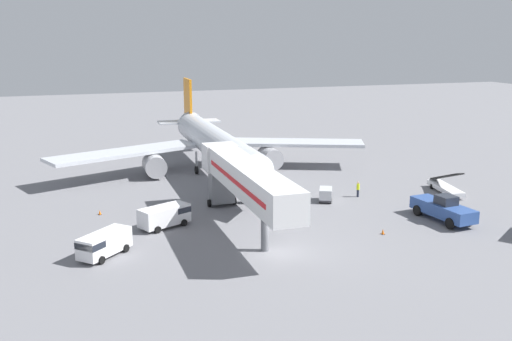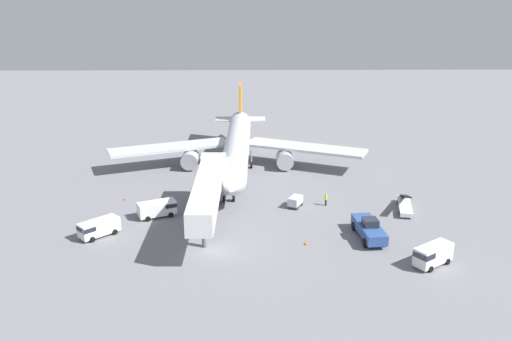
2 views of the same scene
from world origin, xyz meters
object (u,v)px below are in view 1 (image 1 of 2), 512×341
object	(u,v)px
jet_bridge	(243,178)
service_van_rear_left	(166,215)
airplane_at_gate	(214,144)
safety_cone_alpha	(383,232)
pushback_tug	(443,209)
baggage_cart_far_center	(326,194)
belt_loader_truck	(446,187)
service_van_mid_left	(103,243)
ground_crew_worker_foreground	(358,189)
safety_cone_bravo	(100,212)

from	to	relation	value
jet_bridge	service_van_rear_left	world-z (taller)	jet_bridge
airplane_at_gate	jet_bridge	xyz separation A→B (m)	(-3.23, -23.15, 0.95)
airplane_at_gate	service_van_rear_left	distance (m)	22.87
jet_bridge	service_van_rear_left	distance (m)	8.55
airplane_at_gate	jet_bridge	world-z (taller)	airplane_at_gate
service_van_rear_left	safety_cone_alpha	size ratio (longest dim) A/B	10.39
pushback_tug	safety_cone_alpha	world-z (taller)	pushback_tug
baggage_cart_far_center	safety_cone_alpha	bearing A→B (deg)	-88.80
belt_loader_truck	baggage_cart_far_center	world-z (taller)	belt_loader_truck
service_van_mid_left	safety_cone_alpha	size ratio (longest dim) A/B	9.47
airplane_at_gate	ground_crew_worker_foreground	xyz separation A→B (m)	(12.74, -16.69, -3.16)
jet_bridge	pushback_tug	bearing A→B (deg)	-12.09
belt_loader_truck	ground_crew_worker_foreground	size ratio (longest dim) A/B	3.84
baggage_cart_far_center	safety_cone_alpha	distance (m)	11.95
ground_crew_worker_foreground	pushback_tug	bearing A→B (deg)	-70.43
airplane_at_gate	jet_bridge	bearing A→B (deg)	-97.95
safety_cone_alpha	airplane_at_gate	bearing A→B (deg)	106.57
belt_loader_truck	service_van_rear_left	size ratio (longest dim) A/B	1.29
ground_crew_worker_foreground	safety_cone_alpha	xyz separation A→B (m)	(-4.09, -12.39, -0.70)
jet_bridge	belt_loader_truck	xyz separation A→B (m)	(26.65, 4.60, -4.30)
pushback_tug	safety_cone_bravo	xyz separation A→B (m)	(-32.64, 13.28, -0.99)
pushback_tug	service_van_rear_left	world-z (taller)	pushback_tug
service_van_mid_left	baggage_cart_far_center	size ratio (longest dim) A/B	1.76
airplane_at_gate	baggage_cart_far_center	distance (m)	19.38
safety_cone_alpha	ground_crew_worker_foreground	bearing A→B (deg)	71.74
baggage_cart_far_center	safety_cone_alpha	size ratio (longest dim) A/B	5.39
airplane_at_gate	service_van_rear_left	size ratio (longest dim) A/B	8.25
jet_bridge	belt_loader_truck	world-z (taller)	jet_bridge
service_van_rear_left	service_van_mid_left	xyz separation A→B (m)	(-6.42, -6.17, -0.01)
baggage_cart_far_center	service_van_mid_left	bearing A→B (deg)	-159.79
belt_loader_truck	safety_cone_alpha	world-z (taller)	belt_loader_truck
baggage_cart_far_center	safety_cone_bravo	bearing A→B (deg)	172.91
jet_bridge	ground_crew_worker_foreground	distance (m)	17.71
airplane_at_gate	service_van_mid_left	distance (m)	31.36
airplane_at_gate	service_van_rear_left	xyz separation A→B (m)	(-10.26, -20.22, -2.93)
service_van_rear_left	ground_crew_worker_foreground	world-z (taller)	service_van_rear_left
ground_crew_worker_foreground	baggage_cart_far_center	bearing A→B (deg)	-173.90
jet_bridge	pushback_tug	distance (m)	20.58
pushback_tug	belt_loader_truck	size ratio (longest dim) A/B	1.08
service_van_mid_left	ground_crew_worker_foreground	world-z (taller)	service_van_mid_left
service_van_rear_left	baggage_cart_far_center	bearing A→B (deg)	9.34
jet_bridge	service_van_mid_left	size ratio (longest dim) A/B	4.63
jet_bridge	belt_loader_truck	bearing A→B (deg)	9.80
service_van_mid_left	safety_cone_alpha	world-z (taller)	service_van_mid_left
service_van_mid_left	safety_cone_bravo	size ratio (longest dim) A/B	9.92
safety_cone_bravo	pushback_tug	bearing A→B (deg)	-22.13
service_van_mid_left	safety_cone_alpha	xyz separation A→B (m)	(25.33, -2.69, -0.92)
ground_crew_worker_foreground	safety_cone_alpha	size ratio (longest dim) A/B	3.48
airplane_at_gate	safety_cone_alpha	world-z (taller)	airplane_at_gate
airplane_at_gate	safety_cone_bravo	xyz separation A→B (m)	(-16.10, -14.11, -3.88)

